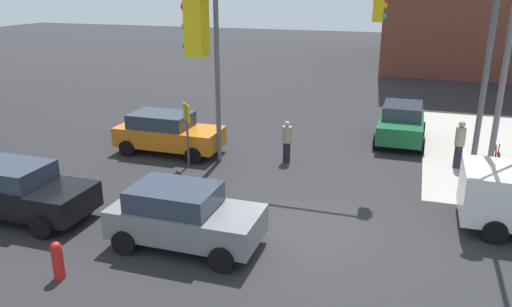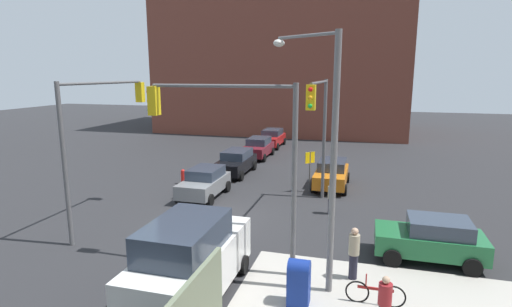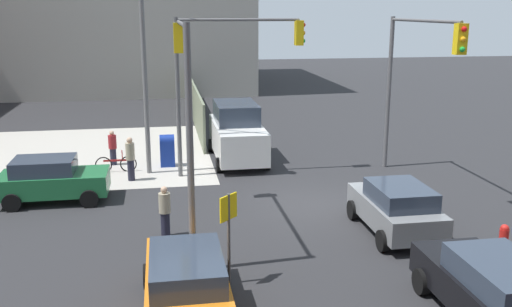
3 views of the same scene
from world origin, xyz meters
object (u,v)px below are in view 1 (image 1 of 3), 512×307
(pedestrian_crossing, at_px, (459,144))
(bicycle_leaning_on_fence, at_px, (496,157))
(street_lamp_corner, at_px, (504,43))
(fire_hydrant, at_px, (58,260))
(sedan_black, at_px, (15,190))
(sedan_orange, at_px, (168,132))
(traffic_signal_ne_corner, at_px, (498,58))
(pedestrian_walking_north, at_px, (287,141))
(traffic_signal_nw_corner, at_px, (278,40))
(sedan_gray, at_px, (184,216))
(traffic_signal_se_corner, at_px, (394,110))
(sedan_green, at_px, (401,123))

(pedestrian_crossing, height_order, bicycle_leaning_on_fence, pedestrian_crossing)
(street_lamp_corner, bearing_deg, fire_hydrant, -135.88)
(pedestrian_crossing, xyz_separation_m, bicycle_leaning_on_fence, (1.40, 0.70, -0.60))
(sedan_black, xyz_separation_m, sedan_orange, (1.48, 6.62, -0.00))
(traffic_signal_ne_corner, height_order, pedestrian_crossing, traffic_signal_ne_corner)
(bicycle_leaning_on_fence, bearing_deg, sedan_orange, -168.99)
(traffic_signal_ne_corner, relative_size, sedan_black, 1.45)
(fire_hydrant, relative_size, pedestrian_walking_north, 0.58)
(traffic_signal_nw_corner, relative_size, bicycle_leaning_on_fence, 3.71)
(traffic_signal_nw_corner, bearing_deg, sedan_gray, -96.23)
(traffic_signal_se_corner, bearing_deg, street_lamp_corner, 74.35)
(traffic_signal_nw_corner, height_order, sedan_orange, traffic_signal_nw_corner)
(pedestrian_walking_north, bearing_deg, sedan_black, -54.69)
(sedan_gray, height_order, pedestrian_walking_north, sedan_gray)
(sedan_black, bearing_deg, sedan_green, 46.81)
(traffic_signal_nw_corner, relative_size, traffic_signal_se_corner, 1.00)
(traffic_signal_nw_corner, relative_size, fire_hydrant, 6.91)
(sedan_gray, xyz_separation_m, sedan_green, (4.93, 11.05, -0.00))
(pedestrian_walking_north, bearing_deg, fire_hydrant, -30.46)
(fire_hydrant, bearing_deg, bicycle_leaning_on_fence, 47.07)
(street_lamp_corner, height_order, bicycle_leaning_on_fence, street_lamp_corner)
(fire_hydrant, xyz_separation_m, sedan_green, (7.03, 13.38, 0.36))
(traffic_signal_nw_corner, xyz_separation_m, bicycle_leaning_on_fence, (7.81, 2.70, -4.31))
(traffic_signal_ne_corner, xyz_separation_m, sedan_gray, (-7.41, -4.33, -3.78))
(pedestrian_walking_north, bearing_deg, sedan_green, 121.95)
(street_lamp_corner, bearing_deg, bicycle_leaning_on_fence, 70.46)
(fire_hydrant, xyz_separation_m, bicycle_leaning_on_fence, (10.60, 11.40, -0.14))
(traffic_signal_se_corner, xyz_separation_m, bicycle_leaning_on_fence, (3.40, 11.70, -4.31))
(fire_hydrant, xyz_separation_m, pedestrian_walking_north, (3.00, 9.40, 0.35))
(pedestrian_crossing, relative_size, pedestrian_walking_north, 1.12)
(street_lamp_corner, distance_m, pedestrian_crossing, 3.97)
(sedan_gray, bearing_deg, traffic_signal_nw_corner, 83.77)
(sedan_black, height_order, bicycle_leaning_on_fence, sedan_black)
(traffic_signal_se_corner, bearing_deg, sedan_black, 165.80)
(sedan_green, height_order, pedestrian_walking_north, sedan_green)
(traffic_signal_nw_corner, bearing_deg, traffic_signal_ne_corner, -16.84)
(traffic_signal_se_corner, distance_m, pedestrian_crossing, 11.78)
(traffic_signal_ne_corner, relative_size, pedestrian_crossing, 3.59)
(sedan_black, distance_m, sedan_gray, 5.41)
(street_lamp_corner, height_order, sedan_green, street_lamp_corner)
(sedan_black, relative_size, pedestrian_walking_north, 2.78)
(traffic_signal_nw_corner, distance_m, pedestrian_crossing, 7.67)
(traffic_signal_se_corner, xyz_separation_m, sedan_orange, (-9.03, 9.28, -3.82))
(traffic_signal_ne_corner, relative_size, pedestrian_walking_north, 4.03)
(traffic_signal_ne_corner, bearing_deg, pedestrian_crossing, 94.26)
(traffic_signal_nw_corner, height_order, sedan_green, traffic_signal_nw_corner)
(street_lamp_corner, height_order, sedan_gray, street_lamp_corner)
(traffic_signal_nw_corner, bearing_deg, pedestrian_walking_north, 73.14)
(traffic_signal_nw_corner, relative_size, pedestrian_walking_north, 4.03)
(traffic_signal_ne_corner, height_order, bicycle_leaning_on_fence, traffic_signal_ne_corner)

